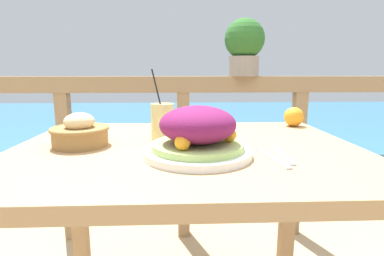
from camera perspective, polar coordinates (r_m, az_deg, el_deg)
patio_table at (r=0.97m, az=-1.05°, el=-9.61°), size 1.07×0.83×0.78m
railing_fence at (r=1.75m, az=-1.67°, el=-0.00°), size 2.80×0.08×0.98m
sea_backdrop at (r=4.30m, az=-2.06°, el=-0.27°), size 12.00×4.00×0.35m
salad_plate at (r=0.82m, az=1.08°, el=-1.28°), size 0.30×0.30×0.14m
drink_glass at (r=1.02m, az=-5.62°, el=1.24°), size 0.08×0.08×0.24m
bread_basket at (r=1.00m, az=-20.55°, el=-0.83°), size 0.18×0.18×0.10m
potted_plant at (r=1.76m, az=9.94°, el=15.32°), size 0.22×0.22×0.32m
fork at (r=0.83m, az=15.03°, el=-5.57°), size 0.05×0.18×0.00m
knife at (r=0.87m, az=16.97°, el=-4.94°), size 0.03×0.18×0.00m
orange_near_basket at (r=1.34m, az=18.83°, el=2.04°), size 0.08×0.08×0.08m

